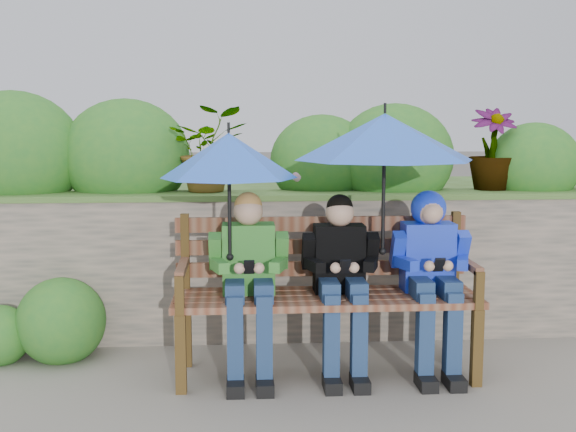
{
  "coord_description": "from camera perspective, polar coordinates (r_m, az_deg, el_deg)",
  "views": [
    {
      "loc": [
        -0.3,
        -4.26,
        1.54
      ],
      "look_at": [
        0.0,
        0.1,
        0.95
      ],
      "focal_mm": 45.0,
      "sensor_mm": 36.0,
      "label": 1
    }
  ],
  "objects": [
    {
      "name": "ground",
      "position": [
        4.54,
        0.09,
        -12.13
      ],
      "size": [
        60.0,
        60.0,
        0.0
      ],
      "primitive_type": "plane",
      "color": "slate",
      "rests_on": "ground"
    },
    {
      "name": "boy_middle",
      "position": [
        4.32,
        4.21,
        -4.57
      ],
      "size": [
        0.46,
        0.53,
        1.09
      ],
      "color": "black",
      "rests_on": "ground"
    },
    {
      "name": "garden_backdrop",
      "position": [
        5.92,
        -1.24,
        -1.03
      ],
      "size": [
        8.0,
        2.88,
        1.87
      ],
      "color": "#5F5B51",
      "rests_on": "ground"
    },
    {
      "name": "park_bench",
      "position": [
        4.4,
        2.92,
        -5.38
      ],
      "size": [
        1.82,
        0.53,
        0.96
      ],
      "color": "#493415",
      "rests_on": "ground"
    },
    {
      "name": "umbrella_right",
      "position": [
        4.28,
        7.64,
        6.21
      ],
      "size": [
        1.06,
        1.06,
        0.9
      ],
      "color": "blue",
      "rests_on": "ground"
    },
    {
      "name": "boy_right",
      "position": [
        4.43,
        11.24,
        -3.77
      ],
      "size": [
        0.46,
        0.56,
        1.11
      ],
      "color": "#1E32BF",
      "rests_on": "ground"
    },
    {
      "name": "umbrella_left",
      "position": [
        4.18,
        -4.69,
        4.77
      ],
      "size": [
        0.8,
        0.8,
        0.81
      ],
      "color": "blue",
      "rests_on": "ground"
    },
    {
      "name": "boy_left",
      "position": [
        4.27,
        -3.11,
        -4.59
      ],
      "size": [
        0.47,
        0.54,
        1.11
      ],
      "color": "#35772D",
      "rests_on": "ground"
    }
  ]
}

